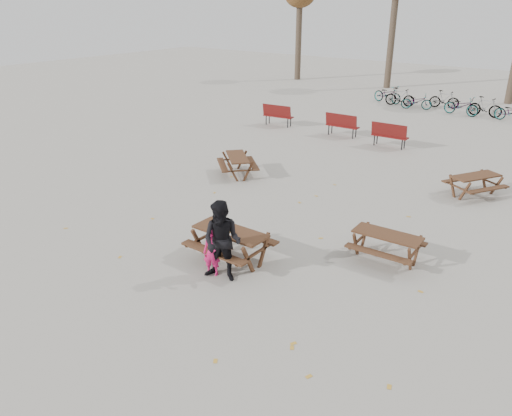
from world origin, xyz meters
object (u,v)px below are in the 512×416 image
Objects in this scene: picnic_table_east at (386,247)px; picnic_table_far at (474,185)px; main_picnic_table at (230,238)px; soda_bottle at (213,227)px; food_tray at (229,233)px; picnic_table_north at (238,166)px; adult at (222,241)px; child at (212,253)px.

picnic_table_east is 1.01× the size of picnic_table_far.
soda_bottle is (-0.33, -0.23, 0.26)m from main_picnic_table.
food_tray is 6.37m from picnic_table_north.
picnic_table_east is (2.84, 2.36, -0.45)m from food_tray.
main_picnic_table reaches higher than picnic_table_far.
adult is at bearing -35.91° from soda_bottle.
picnic_table_north is (-3.73, 4.92, -0.24)m from main_picnic_table.
adult is at bearing -11.17° from picnic_table_north.
food_tray is at bearing 65.73° from child.
adult reaches higher than child.
adult is (0.41, -0.76, 0.33)m from main_picnic_table.
picnic_table_north is (-4.14, 5.68, -0.58)m from adult.
soda_bottle is (-0.43, -0.07, 0.05)m from food_tray.
main_picnic_table is 6.18m from picnic_table_north.
picnic_table_north is at bearing 99.68° from child.
food_tray is 0.11× the size of picnic_table_east.
main_picnic_table reaches higher than picnic_table_east.
main_picnic_table is at bearing 121.90° from food_tray.
adult is 9.11m from picnic_table_far.
food_tray reaches higher than picnic_table_far.
food_tray is (0.10, -0.16, 0.21)m from main_picnic_table.
adult is (0.31, -0.61, 0.13)m from food_tray.
child reaches higher than picnic_table_far.
picnic_table_east is at bearing 39.72° from food_tray.
adult reaches higher than picnic_table_north.
child is (0.00, -0.61, -0.25)m from food_tray.
food_tray is 0.70m from adult.
soda_bottle is 8.90m from picnic_table_far.
picnic_table_north is at bearing 123.47° from soda_bottle.
adult reaches higher than picnic_table_far.
adult is 1.18× the size of picnic_table_far.
picnic_table_far is (7.19, 2.89, -0.01)m from picnic_table_north.
picnic_table_far is at bearing 54.27° from adult.
picnic_table_far is at bearing 82.61° from picnic_table_east.
soda_bottle is 0.09× the size of adult.
main_picnic_table is 10.59× the size of soda_bottle.
child reaches higher than soda_bottle.
picnic_table_east is at bearing 36.89° from main_picnic_table.
picnic_table_far is (3.78, 8.03, -0.51)m from soda_bottle.
adult is 7.05m from picnic_table_north.
picnic_table_east is 5.63m from picnic_table_far.
soda_bottle is at bearing -145.10° from main_picnic_table.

